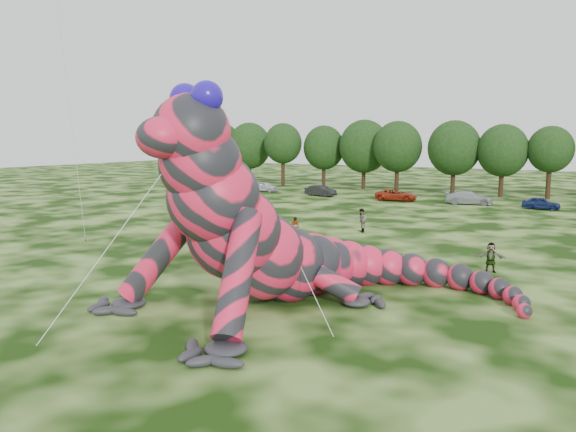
{
  "coord_description": "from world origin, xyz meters",
  "views": [
    {
      "loc": [
        8.31,
        -15.84,
        7.35
      ],
      "look_at": [
        -3.78,
        4.58,
        4.0
      ],
      "focal_mm": 35.0,
      "sensor_mm": 36.0,
      "label": 1
    }
  ],
  "objects_px": {
    "car_2": "(396,195)",
    "car_0": "(265,187)",
    "car_4": "(541,203)",
    "tree_8": "(502,161)",
    "inflatable_gecko": "(284,196)",
    "car_3": "(469,198)",
    "tree_9": "(550,163)",
    "spectator_0": "(295,227)",
    "tree_6": "(397,157)",
    "tree_3": "(283,155)",
    "tree_1": "(220,152)",
    "tree_5": "(364,154)",
    "tree_4": "(324,156)",
    "car_1": "(321,191)",
    "spectator_5": "(491,257)",
    "tree_0": "(195,152)",
    "tree_7": "(454,158)",
    "tree_2": "(250,153)",
    "spectator_1": "(361,220)"
  },
  "relations": [
    {
      "from": "tree_0",
      "to": "car_1",
      "type": "bearing_deg",
      "value": -22.54
    },
    {
      "from": "car_2",
      "to": "car_0",
      "type": "bearing_deg",
      "value": 73.75
    },
    {
      "from": "tree_1",
      "to": "tree_9",
      "type": "xyz_separation_m",
      "value": [
        49.42,
        -0.71,
        -0.57
      ]
    },
    {
      "from": "tree_7",
      "to": "tree_8",
      "type": "relative_size",
      "value": 1.06
    },
    {
      "from": "inflatable_gecko",
      "to": "spectator_5",
      "type": "bearing_deg",
      "value": 71.79
    },
    {
      "from": "tree_0",
      "to": "tree_8",
      "type": "relative_size",
      "value": 1.06
    },
    {
      "from": "tree_9",
      "to": "tree_7",
      "type": "bearing_deg",
      "value": -177.22
    },
    {
      "from": "tree_6",
      "to": "tree_3",
      "type": "bearing_deg",
      "value": 178.79
    },
    {
      "from": "tree_1",
      "to": "tree_5",
      "type": "distance_m",
      "value": 25.23
    },
    {
      "from": "tree_9",
      "to": "spectator_0",
      "type": "distance_m",
      "value": 40.35
    },
    {
      "from": "tree_3",
      "to": "car_2",
      "type": "height_order",
      "value": "tree_3"
    },
    {
      "from": "car_2",
      "to": "spectator_0",
      "type": "bearing_deg",
      "value": 172.68
    },
    {
      "from": "tree_5",
      "to": "car_0",
      "type": "height_order",
      "value": "tree_5"
    },
    {
      "from": "tree_0",
      "to": "tree_7",
      "type": "distance_m",
      "value": 44.54
    },
    {
      "from": "tree_4",
      "to": "tree_3",
      "type": "bearing_deg",
      "value": -164.86
    },
    {
      "from": "tree_8",
      "to": "spectator_5",
      "type": "bearing_deg",
      "value": -80.68
    },
    {
      "from": "tree_7",
      "to": "spectator_1",
      "type": "xyz_separation_m",
      "value": [
        1.4,
        -32.75,
        -3.81
      ]
    },
    {
      "from": "tree_8",
      "to": "tree_7",
      "type": "bearing_deg",
      "value": -178.22
    },
    {
      "from": "inflatable_gecko",
      "to": "tree_0",
      "type": "xyz_separation_m",
      "value": [
        -49.97,
        53.66,
        0.02
      ]
    },
    {
      "from": "tree_4",
      "to": "car_0",
      "type": "distance_m",
      "value": 11.97
    },
    {
      "from": "tree_8",
      "to": "car_0",
      "type": "xyz_separation_m",
      "value": [
        -28.89,
        -9.06,
        -3.8
      ]
    },
    {
      "from": "tree_0",
      "to": "tree_3",
      "type": "relative_size",
      "value": 1.01
    },
    {
      "from": "inflatable_gecko",
      "to": "car_2",
      "type": "distance_m",
      "value": 42.03
    },
    {
      "from": "tree_1",
      "to": "tree_6",
      "type": "distance_m",
      "value": 30.83
    },
    {
      "from": "tree_0",
      "to": "spectator_0",
      "type": "height_order",
      "value": "tree_0"
    },
    {
      "from": "tree_8",
      "to": "inflatable_gecko",
      "type": "bearing_deg",
      "value": -90.41
    },
    {
      "from": "tree_4",
      "to": "car_4",
      "type": "distance_m",
      "value": 33.79
    },
    {
      "from": "tree_5",
      "to": "tree_6",
      "type": "height_order",
      "value": "tree_5"
    },
    {
      "from": "inflatable_gecko",
      "to": "car_3",
      "type": "relative_size",
      "value": 3.75
    },
    {
      "from": "tree_1",
      "to": "tree_6",
      "type": "xyz_separation_m",
      "value": [
        30.8,
        -1.37,
        -0.16
      ]
    },
    {
      "from": "tree_5",
      "to": "car_4",
      "type": "bearing_deg",
      "value": -25.91
    },
    {
      "from": "tree_4",
      "to": "tree_2",
      "type": "bearing_deg",
      "value": 179.79
    },
    {
      "from": "inflatable_gecko",
      "to": "tree_2",
      "type": "distance_m",
      "value": 65.62
    },
    {
      "from": "tree_2",
      "to": "spectator_5",
      "type": "bearing_deg",
      "value": -43.39
    },
    {
      "from": "tree_1",
      "to": "car_3",
      "type": "height_order",
      "value": "tree_1"
    },
    {
      "from": "tree_2",
      "to": "spectator_1",
      "type": "height_order",
      "value": "tree_2"
    },
    {
      "from": "car_4",
      "to": "tree_3",
      "type": "bearing_deg",
      "value": 71.23
    },
    {
      "from": "tree_6",
      "to": "car_2",
      "type": "relative_size",
      "value": 1.98
    },
    {
      "from": "car_4",
      "to": "tree_8",
      "type": "bearing_deg",
      "value": 25.98
    },
    {
      "from": "tree_8",
      "to": "car_1",
      "type": "height_order",
      "value": "tree_8"
    },
    {
      "from": "car_1",
      "to": "tree_5",
      "type": "bearing_deg",
      "value": 6.33
    },
    {
      "from": "tree_3",
      "to": "spectator_0",
      "type": "relative_size",
      "value": 5.99
    },
    {
      "from": "tree_2",
      "to": "spectator_5",
      "type": "distance_m",
      "value": 62.85
    },
    {
      "from": "tree_6",
      "to": "car_3",
      "type": "xyz_separation_m",
      "value": [
        11.79,
        -9.67,
        -4.01
      ]
    },
    {
      "from": "car_4",
      "to": "spectator_5",
      "type": "relative_size",
      "value": 2.24
    },
    {
      "from": "tree_4",
      "to": "car_0",
      "type": "xyz_separation_m",
      "value": [
        -3.46,
        -10.78,
        -3.86
      ]
    },
    {
      "from": "tree_4",
      "to": "car_4",
      "type": "bearing_deg",
      "value": -21.47
    },
    {
      "from": "tree_0",
      "to": "tree_7",
      "type": "relative_size",
      "value": 1.0
    },
    {
      "from": "spectator_5",
      "to": "car_2",
      "type": "bearing_deg",
      "value": 106.7
    },
    {
      "from": "car_3",
      "to": "tree_0",
      "type": "bearing_deg",
      "value": 65.6
    }
  ]
}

